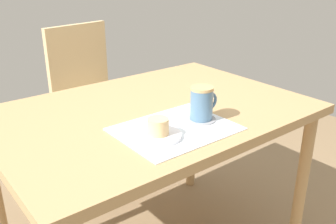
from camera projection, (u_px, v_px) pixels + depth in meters
The scene contains 7 objects.
dining_table at pixel (152, 127), 1.46m from camera, with size 1.17×0.82×0.73m.
wooden_chair at pixel (93, 101), 2.16m from camera, with size 0.48×0.48×0.93m.
placemat at pixel (175, 129), 1.25m from camera, with size 0.38×0.30×0.00m, color white.
pastry_plate at pixel (158, 136), 1.18m from camera, with size 0.15×0.15×0.01m, color white.
pastry at pixel (158, 126), 1.17m from camera, with size 0.07×0.07×0.05m, color #E5BC7F.
coffee_coaster at pixel (201, 119), 1.31m from camera, with size 0.10×0.10×0.01m, color #99999E.
coffee_mug at pixel (202, 103), 1.29m from camera, with size 0.11×0.08×0.12m.
Camera 1 is at (-0.77, -1.08, 1.26)m, focal length 40.00 mm.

